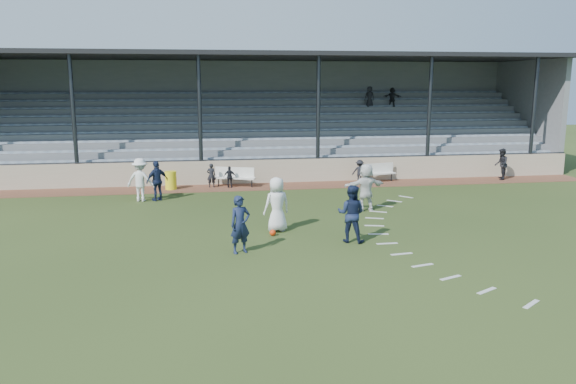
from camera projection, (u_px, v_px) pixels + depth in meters
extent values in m
plane|color=#2C3D19|center=(300.00, 248.00, 17.67)|extent=(90.00, 90.00, 0.00)
cube|color=brown|center=(263.00, 187.00, 27.84)|extent=(34.00, 2.00, 0.02)
cube|color=tan|center=(261.00, 172.00, 28.74)|extent=(34.00, 0.18, 1.20)
cube|color=silver|center=(235.00, 178.00, 27.66)|extent=(2.02, 1.03, 0.06)
cube|color=silver|center=(235.00, 172.00, 27.83)|extent=(1.91, 0.71, 0.54)
cylinder|color=#2B2D32|center=(219.00, 182.00, 27.86)|extent=(0.06, 0.06, 0.40)
cylinder|color=#2B2D32|center=(252.00, 183.00, 27.56)|extent=(0.06, 0.06, 0.40)
cube|color=silver|center=(378.00, 174.00, 28.93)|extent=(2.04, 0.88, 0.06)
cube|color=silver|center=(376.00, 168.00, 29.09)|extent=(1.95, 0.55, 0.54)
cylinder|color=#2B2D32|center=(363.00, 179.00, 28.65)|extent=(0.06, 0.06, 0.40)
cylinder|color=#2B2D32|center=(391.00, 177.00, 29.30)|extent=(0.06, 0.06, 0.40)
cylinder|color=yellow|center=(171.00, 180.00, 27.03)|extent=(0.55, 0.55, 0.87)
sphere|color=red|center=(273.00, 233.00, 19.01)|extent=(0.22, 0.22, 0.22)
imported|color=silver|center=(277.00, 204.00, 19.43)|extent=(1.07, 0.86, 1.91)
imported|color=#161F3C|center=(240.00, 225.00, 16.97)|extent=(0.76, 0.63, 1.78)
imported|color=#161F3C|center=(351.00, 214.00, 18.15)|extent=(1.13, 1.04, 1.88)
imported|color=silver|center=(140.00, 180.00, 24.35)|extent=(1.36, 1.00, 1.88)
imported|color=#161F3C|center=(157.00, 181.00, 24.46)|extent=(1.10, 0.92, 1.75)
imported|color=silver|center=(366.00, 187.00, 22.57)|extent=(1.87, 0.96, 1.93)
imported|color=black|center=(501.00, 164.00, 29.63)|extent=(0.91, 0.99, 1.65)
imported|color=black|center=(211.00, 175.00, 27.50)|extent=(0.45, 0.30, 1.18)
imported|color=black|center=(230.00, 177.00, 27.43)|extent=(0.66, 0.38, 1.06)
imported|color=black|center=(360.00, 171.00, 28.69)|extent=(0.88, 0.69, 1.19)
cube|color=slate|center=(260.00, 170.00, 29.28)|extent=(34.00, 0.80, 1.20)
cube|color=#8796A3|center=(259.00, 157.00, 29.25)|extent=(33.00, 0.28, 0.10)
cube|color=slate|center=(258.00, 164.00, 30.01)|extent=(34.00, 0.80, 1.60)
cube|color=#8796A3|center=(258.00, 148.00, 29.95)|extent=(33.00, 0.28, 0.10)
cube|color=slate|center=(256.00, 158.00, 30.75)|extent=(34.00, 0.80, 2.00)
cube|color=#8796A3|center=(256.00, 139.00, 30.64)|extent=(33.00, 0.28, 0.10)
cube|color=slate|center=(255.00, 153.00, 31.49)|extent=(34.00, 0.80, 2.40)
cube|color=#8796A3|center=(255.00, 130.00, 31.34)|extent=(33.00, 0.28, 0.10)
cube|color=slate|center=(254.00, 148.00, 32.22)|extent=(34.00, 0.80, 2.80)
cube|color=#8796A3|center=(253.00, 122.00, 32.04)|extent=(33.00, 0.28, 0.10)
cube|color=slate|center=(252.00, 143.00, 32.96)|extent=(34.00, 0.80, 3.20)
cube|color=#8796A3|center=(252.00, 114.00, 32.74)|extent=(33.00, 0.28, 0.10)
cube|color=slate|center=(251.00, 138.00, 33.70)|extent=(34.00, 0.80, 3.60)
cube|color=#8796A3|center=(250.00, 107.00, 33.43)|extent=(33.00, 0.28, 0.10)
cube|color=slate|center=(250.00, 133.00, 34.43)|extent=(34.00, 0.80, 4.00)
cube|color=#8796A3|center=(249.00, 100.00, 34.13)|extent=(33.00, 0.28, 0.10)
cube|color=slate|center=(249.00, 129.00, 35.17)|extent=(34.00, 0.80, 4.40)
cube|color=#8796A3|center=(248.00, 93.00, 34.83)|extent=(33.00, 0.28, 0.10)
cube|color=slate|center=(248.00, 112.00, 35.56)|extent=(34.00, 0.40, 6.40)
cube|color=slate|center=(525.00, 113.00, 34.62)|extent=(0.30, 7.80, 6.40)
cube|color=black|center=(253.00, 56.00, 31.13)|extent=(34.60, 9.00, 0.22)
cylinder|color=#2B2D32|center=(74.00, 121.00, 26.96)|extent=(0.20, 0.20, 6.50)
cylinder|color=#2B2D32|center=(200.00, 120.00, 27.87)|extent=(0.20, 0.20, 6.50)
cylinder|color=#2B2D32|center=(318.00, 119.00, 28.78)|extent=(0.20, 0.20, 6.50)
cylinder|color=#2B2D32|center=(429.00, 118.00, 29.69)|extent=(0.20, 0.20, 6.50)
cylinder|color=#2B2D32|center=(533.00, 117.00, 30.60)|extent=(0.20, 0.20, 6.50)
cylinder|color=#2B2D32|center=(261.00, 159.00, 28.62)|extent=(34.00, 0.05, 0.05)
imported|color=black|center=(370.00, 97.00, 34.38)|extent=(0.66, 0.48, 1.24)
imported|color=black|center=(392.00, 97.00, 34.60)|extent=(1.13, 0.72, 1.17)
cube|color=silver|center=(406.00, 197.00, 25.39)|extent=(0.54, 0.61, 0.01)
cube|color=silver|center=(394.00, 201.00, 24.50)|extent=(0.59, 0.56, 0.01)
cube|color=silver|center=(385.00, 206.00, 23.54)|extent=(0.64, 0.51, 0.01)
cube|color=silver|center=(378.00, 212.00, 22.51)|extent=(0.67, 0.44, 0.01)
cube|color=silver|center=(374.00, 218.00, 21.43)|extent=(0.70, 0.37, 0.01)
cube|color=silver|center=(374.00, 226.00, 20.33)|extent=(0.71, 0.29, 0.01)
cube|color=silver|center=(378.00, 234.00, 19.21)|extent=(0.71, 0.21, 0.01)
cube|color=silver|center=(387.00, 243.00, 18.10)|extent=(0.70, 0.12, 0.01)
cube|color=silver|center=(402.00, 254.00, 17.01)|extent=(0.71, 0.21, 0.01)
cube|color=silver|center=(422.00, 265.00, 15.95)|extent=(0.71, 0.29, 0.01)
cube|color=silver|center=(451.00, 278.00, 14.96)|extent=(0.70, 0.37, 0.01)
cube|color=silver|center=(487.00, 291.00, 14.03)|extent=(0.67, 0.44, 0.01)
cube|color=silver|center=(531.00, 304.00, 13.18)|extent=(0.64, 0.51, 0.01)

